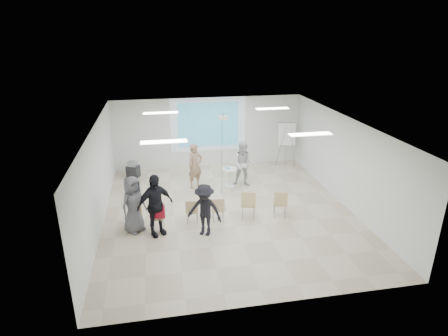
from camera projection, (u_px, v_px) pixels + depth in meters
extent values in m
cube|color=beige|center=(228.00, 213.00, 12.43)|extent=(8.00, 9.00, 0.10)
cube|color=white|center=(229.00, 122.00, 11.33)|extent=(8.00, 9.00, 0.10)
cube|color=silver|center=(208.00, 132.00, 16.06)|extent=(8.00, 0.10, 3.00)
cube|color=silver|center=(96.00, 178.00, 11.19)|extent=(0.10, 9.00, 3.00)
cube|color=silver|center=(347.00, 162.00, 12.56)|extent=(0.10, 9.00, 3.00)
cube|color=silver|center=(208.00, 125.00, 15.88)|extent=(3.20, 0.01, 2.30)
cube|color=#37A0BC|center=(208.00, 125.00, 15.86)|extent=(2.60, 0.01, 1.90)
cylinder|color=white|center=(230.00, 185.00, 14.39)|extent=(0.49, 0.49, 0.05)
cylinder|color=white|center=(230.00, 178.00, 14.27)|extent=(0.13, 0.13, 0.64)
cylinder|color=white|center=(230.00, 169.00, 14.15)|extent=(0.67, 0.67, 0.04)
cube|color=white|center=(231.00, 169.00, 14.13)|extent=(0.23, 0.20, 0.01)
cube|color=#4190C4|center=(227.00, 168.00, 14.17)|extent=(0.17, 0.22, 0.01)
imported|color=#96755C|center=(195.00, 163.00, 13.95)|extent=(0.86, 0.77, 1.95)
imported|color=silver|center=(244.00, 162.00, 14.11)|extent=(1.10, 0.97, 1.94)
cube|color=white|center=(199.00, 153.00, 14.10)|extent=(0.09, 0.12, 0.04)
cube|color=silver|center=(238.00, 152.00, 14.19)|extent=(0.07, 0.12, 0.04)
cube|color=tan|center=(136.00, 213.00, 11.41)|extent=(0.41, 0.41, 0.04)
cube|color=tan|center=(135.00, 209.00, 11.15)|extent=(0.40, 0.09, 0.38)
cylinder|color=gray|center=(130.00, 222.00, 11.31)|extent=(0.02, 0.02, 0.42)
cylinder|color=#93969B|center=(141.00, 221.00, 11.36)|extent=(0.02, 0.02, 0.42)
cylinder|color=gray|center=(131.00, 217.00, 11.61)|extent=(0.02, 0.02, 0.42)
cylinder|color=#95999D|center=(142.00, 216.00, 11.65)|extent=(0.02, 0.02, 0.42)
cube|color=tan|center=(158.00, 217.00, 11.17)|extent=(0.45, 0.45, 0.04)
cube|color=tan|center=(156.00, 214.00, 10.92)|extent=(0.39, 0.15, 0.36)
cylinder|color=gray|center=(152.00, 226.00, 11.10)|extent=(0.02, 0.02, 0.40)
cylinder|color=gray|center=(162.00, 226.00, 11.10)|extent=(0.02, 0.02, 0.40)
cylinder|color=#93969B|center=(154.00, 221.00, 11.39)|extent=(0.02, 0.02, 0.40)
cylinder|color=gray|center=(164.00, 221.00, 11.38)|extent=(0.02, 0.02, 0.40)
cube|color=tan|center=(192.00, 211.00, 11.59)|extent=(0.43, 0.43, 0.04)
cube|color=tan|center=(192.00, 207.00, 11.35)|extent=(0.38, 0.14, 0.36)
cylinder|color=#93959B|center=(187.00, 219.00, 11.52)|extent=(0.02, 0.02, 0.39)
cylinder|color=gray|center=(197.00, 219.00, 11.53)|extent=(0.02, 0.02, 0.39)
cylinder|color=gray|center=(188.00, 214.00, 11.81)|extent=(0.02, 0.02, 0.39)
cylinder|color=#979A9F|center=(198.00, 214.00, 11.81)|extent=(0.02, 0.02, 0.39)
cube|color=tan|center=(218.00, 209.00, 11.70)|extent=(0.41, 0.41, 0.04)
cube|color=tan|center=(218.00, 205.00, 11.45)|extent=(0.39, 0.11, 0.36)
cylinder|color=gray|center=(213.00, 217.00, 11.62)|extent=(0.02, 0.02, 0.40)
cylinder|color=gray|center=(223.00, 217.00, 11.65)|extent=(0.02, 0.02, 0.40)
cylinder|color=gray|center=(213.00, 213.00, 11.90)|extent=(0.02, 0.02, 0.40)
cylinder|color=gray|center=(222.00, 212.00, 11.93)|extent=(0.02, 0.02, 0.40)
cube|color=tan|center=(248.00, 204.00, 11.84)|extent=(0.55, 0.55, 0.04)
cube|color=tan|center=(248.00, 199.00, 11.54)|extent=(0.47, 0.20, 0.44)
cylinder|color=gray|center=(242.00, 214.00, 11.76)|extent=(0.03, 0.03, 0.48)
cylinder|color=#95979D|center=(254.00, 214.00, 11.74)|extent=(0.03, 0.03, 0.48)
cylinder|color=gray|center=(242.00, 208.00, 12.11)|extent=(0.03, 0.03, 0.48)
cylinder|color=gray|center=(254.00, 209.00, 12.09)|extent=(0.03, 0.03, 0.48)
cube|color=tan|center=(280.00, 203.00, 11.97)|extent=(0.53, 0.53, 0.04)
cube|color=tan|center=(281.00, 199.00, 11.69)|extent=(0.43, 0.20, 0.41)
cylinder|color=#93959B|center=(274.00, 212.00, 11.90)|extent=(0.03, 0.03, 0.45)
cylinder|color=gray|center=(285.00, 212.00, 11.87)|extent=(0.03, 0.03, 0.45)
cylinder|color=gray|center=(274.00, 207.00, 12.22)|extent=(0.03, 0.03, 0.45)
cylinder|color=#95979D|center=(285.00, 207.00, 12.19)|extent=(0.03, 0.03, 0.45)
cube|color=#B5162A|center=(157.00, 212.00, 10.86)|extent=(0.45, 0.19, 0.42)
imported|color=black|center=(192.00, 210.00, 11.60)|extent=(0.33, 0.26, 0.02)
imported|color=black|center=(155.00, 201.00, 10.68)|extent=(1.46, 1.23, 2.17)
imported|color=black|center=(205.00, 207.00, 10.74)|extent=(1.33, 1.12, 1.80)
imported|color=slate|center=(133.00, 201.00, 10.91)|extent=(1.12, 1.11, 1.95)
cylinder|color=gray|center=(281.00, 147.00, 16.03)|extent=(0.31, 0.27, 1.82)
cylinder|color=#97999F|center=(293.00, 147.00, 16.03)|extent=(0.38, 0.17, 1.82)
cylinder|color=gray|center=(285.00, 144.00, 16.34)|extent=(0.09, 0.41, 1.82)
cube|color=white|center=(287.00, 133.00, 15.94)|extent=(0.75, 0.33, 1.02)
cube|color=gray|center=(287.00, 122.00, 15.82)|extent=(0.74, 0.19, 0.07)
cube|color=black|center=(133.00, 171.00, 15.13)|extent=(0.58, 0.53, 0.46)
cube|color=#92959A|center=(132.00, 164.00, 15.01)|extent=(0.41, 0.39, 0.20)
cylinder|color=black|center=(128.00, 178.00, 15.13)|extent=(0.07, 0.07, 0.06)
cylinder|color=black|center=(136.00, 178.00, 15.04)|extent=(0.07, 0.07, 0.06)
cylinder|color=black|center=(131.00, 175.00, 15.38)|extent=(0.07, 0.07, 0.06)
cylinder|color=black|center=(139.00, 176.00, 15.29)|extent=(0.07, 0.07, 0.06)
cube|color=white|center=(223.00, 118.00, 12.80)|extent=(0.30, 0.25, 0.10)
cylinder|color=gray|center=(223.00, 115.00, 12.77)|extent=(0.04, 0.04, 0.14)
cylinder|color=black|center=(222.00, 158.00, 13.23)|extent=(0.01, 0.01, 2.77)
cylinder|color=white|center=(225.00, 158.00, 13.23)|extent=(0.01, 0.01, 2.77)
cube|color=white|center=(161.00, 113.00, 12.86)|extent=(1.20, 0.30, 0.02)
cube|color=white|center=(272.00, 109.00, 13.53)|extent=(1.20, 0.30, 0.02)
cube|color=white|center=(164.00, 142.00, 9.64)|extent=(1.20, 0.30, 0.02)
cube|color=white|center=(310.00, 134.00, 10.31)|extent=(1.20, 0.30, 0.02)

